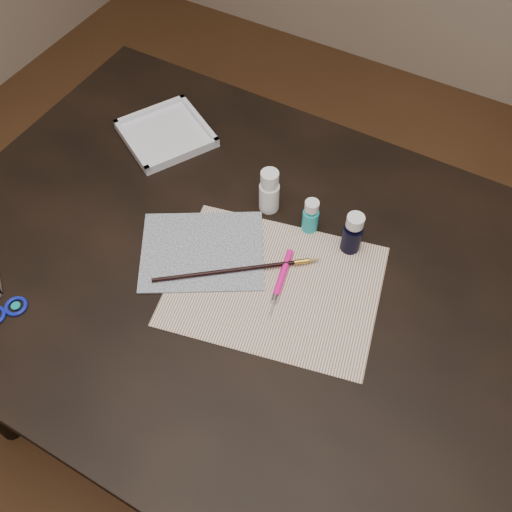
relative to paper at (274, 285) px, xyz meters
The scene contains 10 objects.
ground 0.76m from the paper, 166.98° to the left, with size 3.50×3.50×0.02m, color #422614.
table 0.38m from the paper, 166.98° to the left, with size 1.30×0.90×0.75m, color black.
paper is the anchor object (origin of this frame).
canvas 0.16m from the paper, behind, with size 0.23×0.19×0.00m, color black.
paint_bottle_white 0.20m from the paper, 121.78° to the left, with size 0.04×0.04×0.10m, color white.
paint_bottle_cyan 0.16m from the paper, 91.48° to the left, with size 0.03×0.03×0.08m, color #1FABB1.
paint_bottle_navy 0.18m from the paper, 59.97° to the left, with size 0.04×0.04×0.09m, color black.
paintbrush 0.07m from the paper, behind, with size 0.32×0.01×0.01m, color black, non-canonical shape.
craft_knife 0.01m from the paper, 26.04° to the left, with size 0.15×0.01×0.01m, color #FD0C8B, non-canonical shape.
palette_tray 0.46m from the paper, 150.10° to the left, with size 0.18×0.18×0.02m, color silver.
Camera 1 is at (0.29, -0.52, 1.64)m, focal length 40.00 mm.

